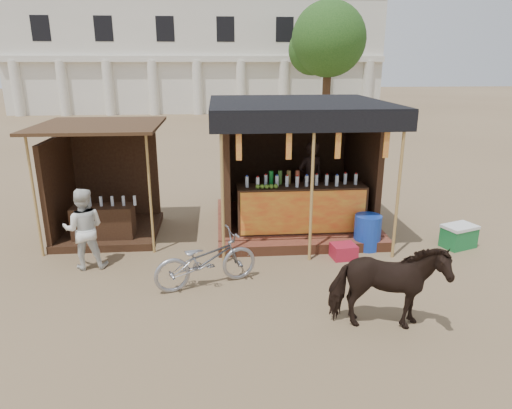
{
  "coord_description": "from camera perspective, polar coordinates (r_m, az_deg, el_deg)",
  "views": [
    {
      "loc": [
        -0.64,
        -6.19,
        3.57
      ],
      "look_at": [
        0.0,
        1.6,
        1.1
      ],
      "focal_mm": 32.0,
      "sensor_mm": 36.0,
      "label": 1
    }
  ],
  "objects": [
    {
      "name": "background_building",
      "position": [
        36.17,
        -7.22,
        18.03
      ],
      "size": [
        26.0,
        7.45,
        8.18
      ],
      "color": "silver",
      "rests_on": "ground"
    },
    {
      "name": "motorbike",
      "position": [
        7.56,
        -6.27,
        -6.89
      ],
      "size": [
        1.84,
        1.14,
        0.91
      ],
      "primitive_type": "imported",
      "rotation": [
        0.0,
        0.0,
        1.91
      ],
      "color": "#93959C",
      "rests_on": "ground"
    },
    {
      "name": "ground",
      "position": [
        7.18,
        1.08,
        -12.3
      ],
      "size": [
        120.0,
        120.0,
        0.0
      ],
      "primitive_type": "plane",
      "color": "#846B4C",
      "rests_on": "ground"
    },
    {
      "name": "main_stall",
      "position": [
        10.02,
        5.0,
        2.75
      ],
      "size": [
        3.6,
        3.61,
        2.78
      ],
      "color": "brown",
      "rests_on": "ground"
    },
    {
      "name": "blue_barrel",
      "position": [
        9.26,
        13.75,
        -3.37
      ],
      "size": [
        0.6,
        0.6,
        0.69
      ],
      "primitive_type": "cylinder",
      "rotation": [
        0.0,
        0.0,
        0.16
      ],
      "color": "#163BAB",
      "rests_on": "ground"
    },
    {
      "name": "bystander",
      "position": [
        8.61,
        -20.71,
        -2.86
      ],
      "size": [
        0.77,
        0.63,
        1.47
      ],
      "primitive_type": "imported",
      "rotation": [
        0.0,
        0.0,
        3.24
      ],
      "color": "silver",
      "rests_on": "ground"
    },
    {
      "name": "cow",
      "position": [
        6.53,
        16.02,
        -9.85
      ],
      "size": [
        1.6,
        0.9,
        1.28
      ],
      "primitive_type": "imported",
      "rotation": [
        0.0,
        0.0,
        1.43
      ],
      "color": "black",
      "rests_on": "ground"
    },
    {
      "name": "tree",
      "position": [
        29.08,
        8.6,
        19.42
      ],
      "size": [
        4.5,
        4.4,
        7.0
      ],
      "color": "#382314",
      "rests_on": "ground"
    },
    {
      "name": "secondary_stall",
      "position": [
        10.13,
        -18.96,
        0.99
      ],
      "size": [
        2.4,
        2.4,
        2.38
      ],
      "color": "#3A2515",
      "rests_on": "ground"
    },
    {
      "name": "red_crate",
      "position": [
        8.8,
        10.89,
        -5.76
      ],
      "size": [
        0.49,
        0.43,
        0.27
      ],
      "primitive_type": "cube",
      "rotation": [
        0.0,
        0.0,
        0.13
      ],
      "color": "#A71B30",
      "rests_on": "ground"
    },
    {
      "name": "cooler",
      "position": [
        9.97,
        24.01,
        -3.62
      ],
      "size": [
        0.75,
        0.63,
        0.46
      ],
      "color": "#197436",
      "rests_on": "ground"
    }
  ]
}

